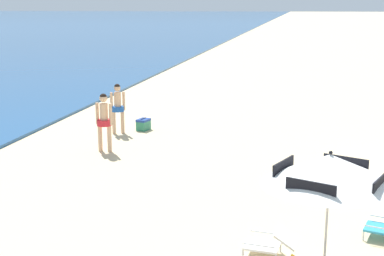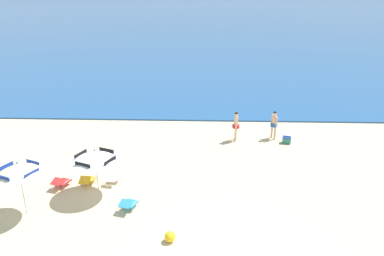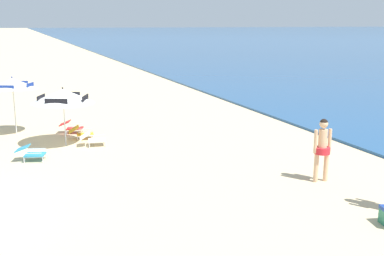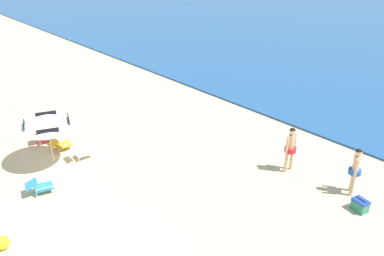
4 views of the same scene
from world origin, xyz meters
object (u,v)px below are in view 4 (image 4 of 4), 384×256
(lounge_chair_spare_folded, at_px, (42,137))
(person_standing_beside, at_px, (291,146))
(lounge_chair_facing_sea, at_px, (39,186))
(cooler_box, at_px, (360,205))
(lounge_chair_under_umbrella, at_px, (79,152))
(beach_umbrella_striped_main, at_px, (46,121))
(lounge_chair_beside_umbrella, at_px, (60,144))
(beach_ball, at_px, (2,243))
(person_standing_near_shore, at_px, (355,168))

(lounge_chair_spare_folded, height_order, person_standing_beside, person_standing_beside)
(lounge_chair_spare_folded, bearing_deg, lounge_chair_facing_sea, -25.88)
(lounge_chair_spare_folded, bearing_deg, cooler_box, 25.80)
(lounge_chair_under_umbrella, bearing_deg, cooler_box, 28.81)
(lounge_chair_facing_sea, distance_m, lounge_chair_spare_folded, 3.77)
(lounge_chair_under_umbrella, relative_size, person_standing_beside, 0.54)
(person_standing_beside, bearing_deg, beach_umbrella_striped_main, -136.42)
(lounge_chair_beside_umbrella, xyz_separation_m, lounge_chair_facing_sea, (2.27, -1.87, 0.01))
(beach_ball, bearing_deg, lounge_chair_spare_folded, 145.87)
(lounge_chair_under_umbrella, relative_size, cooler_box, 1.70)
(person_standing_near_shore, bearing_deg, lounge_chair_under_umbrella, -145.90)
(beach_umbrella_striped_main, distance_m, lounge_chair_facing_sea, 2.51)
(lounge_chair_beside_umbrella, xyz_separation_m, person_standing_near_shore, (9.46, 5.90, 0.72))
(lounge_chair_under_umbrella, bearing_deg, person_standing_beside, 41.12)
(lounge_chair_beside_umbrella, distance_m, person_standing_near_shore, 11.17)
(lounge_chair_facing_sea, height_order, lounge_chair_spare_folded, lounge_chair_spare_folded)
(lounge_chair_spare_folded, xyz_separation_m, cooler_box, (11.24, 5.44, -0.07))
(cooler_box, bearing_deg, lounge_chair_beside_umbrella, -152.78)
(lounge_chair_facing_sea, distance_m, person_standing_beside, 8.91)
(person_standing_near_shore, height_order, person_standing_beside, person_standing_beside)
(beach_umbrella_striped_main, relative_size, lounge_chair_facing_sea, 3.09)
(beach_umbrella_striped_main, xyz_separation_m, person_standing_near_shore, (8.77, 6.54, -0.79))
(beach_ball, bearing_deg, lounge_chair_under_umbrella, 126.61)
(lounge_chair_facing_sea, height_order, person_standing_beside, person_standing_beside)
(lounge_chair_facing_sea, distance_m, person_standing_near_shore, 10.61)
(person_standing_near_shore, bearing_deg, lounge_chair_facing_sea, -132.78)
(beach_umbrella_striped_main, height_order, lounge_chair_beside_umbrella, beach_umbrella_striped_main)
(beach_umbrella_striped_main, distance_m, lounge_chair_under_umbrella, 1.81)
(person_standing_near_shore, bearing_deg, person_standing_beside, -170.84)
(lounge_chair_under_umbrella, height_order, person_standing_near_shore, person_standing_near_shore)
(lounge_chair_under_umbrella, distance_m, person_standing_beside, 8.05)
(person_standing_near_shore, height_order, cooler_box, person_standing_near_shore)
(beach_ball, bearing_deg, lounge_chair_facing_sea, 134.20)
(lounge_chair_spare_folded, relative_size, beach_ball, 2.54)
(lounge_chair_facing_sea, distance_m, beach_ball, 2.68)
(cooler_box, bearing_deg, beach_ball, -123.66)
(lounge_chair_facing_sea, height_order, beach_ball, lounge_chair_facing_sea)
(lounge_chair_facing_sea, bearing_deg, cooler_box, 42.03)
(lounge_chair_beside_umbrella, xyz_separation_m, person_standing_beside, (7.16, 5.53, 0.75))
(lounge_chair_under_umbrella, relative_size, person_standing_near_shore, 0.56)
(beach_umbrella_striped_main, bearing_deg, lounge_chair_facing_sea, -38.02)
(person_standing_beside, xyz_separation_m, cooler_box, (2.96, -0.32, -0.82))
(beach_umbrella_striped_main, height_order, lounge_chair_facing_sea, beach_umbrella_striped_main)
(lounge_chair_spare_folded, distance_m, beach_ball, 6.35)
(lounge_chair_spare_folded, xyz_separation_m, person_standing_near_shore, (10.58, 6.13, 0.72))
(lounge_chair_beside_umbrella, height_order, lounge_chair_facing_sea, lounge_chair_beside_umbrella)
(lounge_chair_under_umbrella, bearing_deg, beach_ball, -53.39)
(lounge_chair_beside_umbrella, distance_m, person_standing_beside, 9.08)
(lounge_chair_facing_sea, xyz_separation_m, lounge_chair_spare_folded, (-3.39, 1.64, -0.00))
(lounge_chair_beside_umbrella, height_order, person_standing_near_shore, person_standing_near_shore)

